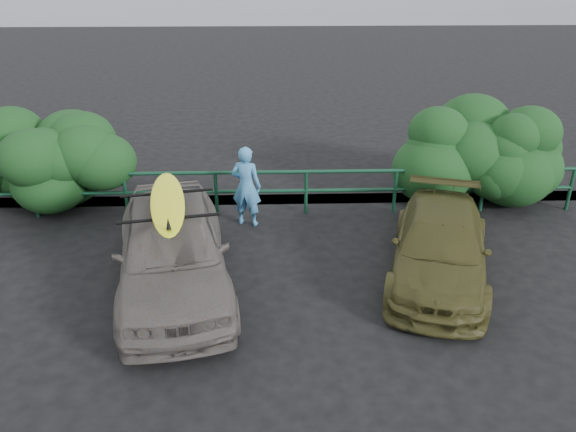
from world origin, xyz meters
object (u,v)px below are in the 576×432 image
sedan (172,248)px  man (246,186)px  surfboard (167,201)px  guardrail (261,192)px  olive_vehicle (440,247)px

sedan → man: 2.80m
man → surfboard: 2.91m
guardrail → man: 0.69m
olive_vehicle → man: man is taller
surfboard → man: bearing=54.7°
guardrail → olive_vehicle: size_ratio=3.42×
sedan → olive_vehicle: size_ratio=1.13×
guardrail → surfboard: (-1.48, -3.05, 1.15)m
sedan → surfboard: size_ratio=1.73×
olive_vehicle → surfboard: size_ratio=1.53×
man → olive_vehicle: bearing=163.5°
man → surfboard: man is taller
surfboard → guardrail: bearing=53.7°
olive_vehicle → guardrail: bearing=156.2°
surfboard → sedan: bearing=0.0°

